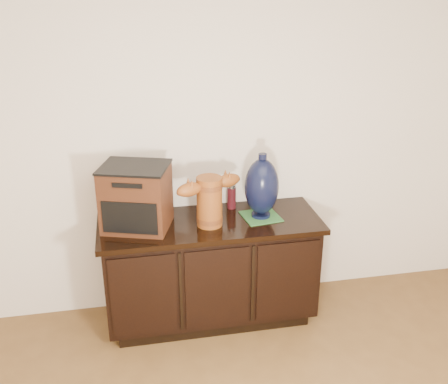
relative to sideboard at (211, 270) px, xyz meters
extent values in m
plane|color=white|center=(0.00, 0.27, 0.91)|extent=(4.50, 0.00, 4.50)
cube|color=black|center=(0.00, 0.00, -0.35)|extent=(1.29, 0.45, 0.08)
cube|color=black|center=(0.00, 0.00, 0.01)|extent=(1.40, 0.50, 0.64)
cube|color=black|center=(0.00, 0.00, 0.35)|extent=(1.46, 0.56, 0.03)
cube|color=black|center=(-0.47, -0.25, 0.01)|extent=(0.41, 0.01, 0.56)
cube|color=black|center=(0.00, -0.25, 0.01)|extent=(0.41, 0.01, 0.56)
cube|color=black|center=(0.47, -0.25, 0.01)|extent=(0.41, 0.01, 0.56)
cylinder|color=#954D1B|center=(-0.01, -0.05, 0.53)|extent=(0.21, 0.21, 0.33)
cylinder|color=#3E190B|center=(-0.01, -0.05, 0.41)|extent=(0.22, 0.22, 0.03)
cylinder|color=#3E190B|center=(-0.01, -0.05, 0.64)|extent=(0.22, 0.22, 0.03)
ellipsoid|color=#954D1B|center=(-0.14, -0.10, 0.65)|extent=(0.19, 0.14, 0.09)
ellipsoid|color=#954D1B|center=(0.12, 0.00, 0.65)|extent=(0.19, 0.14, 0.09)
cube|color=#401E10|center=(-0.47, 0.01, 0.57)|extent=(0.48, 0.43, 0.40)
cube|color=black|center=(-0.52, -0.14, 0.51)|extent=(0.33, 0.11, 0.21)
cube|color=black|center=(-0.47, 0.01, 0.78)|extent=(0.49, 0.44, 0.01)
cube|color=#2D642E|center=(0.34, 0.00, 0.37)|extent=(0.26, 0.26, 0.01)
cylinder|color=black|center=(0.34, 0.00, 0.38)|extent=(0.13, 0.13, 0.02)
ellipsoid|color=black|center=(0.34, 0.00, 0.58)|extent=(0.25, 0.25, 0.38)
cylinder|color=black|center=(0.34, 0.00, 0.79)|extent=(0.05, 0.05, 0.04)
cylinder|color=maroon|center=(0.18, 0.18, 0.44)|extent=(0.06, 0.06, 0.15)
cylinder|color=silver|center=(0.18, 0.18, 0.53)|extent=(0.06, 0.06, 0.03)
camera|label=1|loc=(-0.50, -3.05, 1.87)|focal=42.00mm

